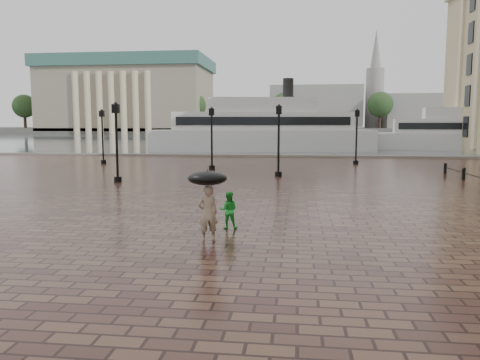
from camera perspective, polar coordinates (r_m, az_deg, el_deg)
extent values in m
plane|color=#351C18|center=(16.37, -7.95, -4.83)|extent=(300.00, 300.00, 0.00)
plane|color=#444E53|center=(107.61, 4.78, 5.05)|extent=(240.00, 240.00, 0.00)
cube|color=slate|center=(47.78, 1.96, 2.87)|extent=(80.00, 0.60, 0.30)
cube|color=#4C4C47|center=(175.54, 5.65, 6.04)|extent=(300.00, 60.00, 2.00)
cube|color=gray|center=(171.26, -13.43, 9.55)|extent=(55.00, 30.00, 22.00)
cube|color=#37655B|center=(172.29, -13.54, 13.54)|extent=(57.00, 32.00, 4.00)
cube|color=gray|center=(165.68, 9.10, 8.71)|extent=(30.00, 22.00, 14.00)
cube|color=gray|center=(170.50, 21.04, 7.79)|extent=(25.00, 22.00, 11.00)
cylinder|color=gray|center=(167.71, 16.06, 9.54)|extent=(6.00, 6.00, 20.00)
cone|color=gray|center=(169.02, 16.22, 14.28)|extent=(5.00, 5.00, 18.00)
cylinder|color=#2D2119|center=(180.07, -24.71, 6.43)|extent=(1.00, 1.00, 8.00)
sphere|color=#223719|center=(180.17, -24.80, 8.18)|extent=(8.00, 8.00, 8.00)
cylinder|color=#2D2119|center=(166.36, -15.82, 6.81)|extent=(1.00, 1.00, 8.00)
sphere|color=#223719|center=(166.47, -15.88, 8.70)|extent=(8.00, 8.00, 8.00)
cylinder|color=#2D2119|center=(157.24, -5.61, 7.05)|extent=(1.00, 1.00, 8.00)
sphere|color=#223719|center=(157.36, -5.63, 9.05)|extent=(8.00, 8.00, 8.00)
cylinder|color=#2D2119|center=(153.54, 5.47, 7.06)|extent=(1.00, 1.00, 8.00)
sphere|color=#223719|center=(153.66, 5.49, 9.11)|extent=(8.00, 8.00, 8.00)
cylinder|color=#2D2119|center=(155.64, 16.66, 6.80)|extent=(1.00, 1.00, 8.00)
sphere|color=#223719|center=(155.76, 16.73, 8.82)|extent=(8.00, 8.00, 8.00)
cylinder|color=#2D2119|center=(163.32, 27.15, 6.33)|extent=(1.00, 1.00, 8.00)
sphere|color=#223719|center=(163.44, 27.26, 8.25)|extent=(8.00, 8.00, 8.00)
cylinder|color=black|center=(30.75, 25.60, 0.58)|extent=(0.20, 0.20, 0.60)
sphere|color=black|center=(30.72, 25.63, 1.17)|extent=(0.22, 0.22, 0.22)
cylinder|color=black|center=(34.07, 23.73, 1.22)|extent=(0.20, 0.20, 0.60)
sphere|color=black|center=(34.04, 23.76, 1.75)|extent=(0.22, 0.22, 0.22)
cylinder|color=black|center=(27.61, -14.67, 0.08)|extent=(0.44, 0.44, 0.30)
cylinder|color=black|center=(27.46, -14.79, 3.91)|extent=(0.14, 0.14, 4.00)
cube|color=black|center=(27.45, -14.93, 8.40)|extent=(0.35, 0.35, 0.50)
sphere|color=beige|center=(27.45, -14.93, 8.40)|extent=(0.28, 0.28, 0.28)
cylinder|color=black|center=(29.67, 4.69, 0.73)|extent=(0.44, 0.44, 0.30)
cylinder|color=black|center=(29.53, 4.72, 4.30)|extent=(0.14, 0.14, 4.00)
cube|color=black|center=(29.52, 4.77, 8.48)|extent=(0.35, 0.35, 0.50)
sphere|color=beige|center=(29.52, 4.77, 8.48)|extent=(0.28, 0.28, 0.28)
cylinder|color=black|center=(40.94, -16.31, 2.15)|extent=(0.44, 0.44, 0.30)
cylinder|color=black|center=(40.84, -16.40, 4.74)|extent=(0.14, 0.14, 4.00)
cube|color=black|center=(40.83, -16.50, 7.76)|extent=(0.35, 0.35, 0.50)
sphere|color=beige|center=(40.83, -16.50, 7.76)|extent=(0.28, 0.28, 0.28)
cylinder|color=black|center=(39.90, 13.93, 2.11)|extent=(0.44, 0.44, 0.30)
cylinder|color=black|center=(39.80, 14.00, 4.77)|extent=(0.14, 0.14, 4.00)
cube|color=black|center=(39.78, 14.09, 7.86)|extent=(0.35, 0.35, 0.50)
sphere|color=beige|center=(39.78, 14.09, 7.86)|extent=(0.28, 0.28, 0.28)
cylinder|color=black|center=(34.19, -3.44, 1.55)|extent=(0.44, 0.44, 0.30)
cylinder|color=black|center=(34.07, -3.46, 4.65)|extent=(0.14, 0.14, 4.00)
cube|color=black|center=(34.05, -3.49, 8.26)|extent=(0.35, 0.35, 0.50)
sphere|color=beige|center=(34.05, -3.49, 8.26)|extent=(0.28, 0.28, 0.28)
imported|color=gray|center=(13.20, -3.96, -4.09)|extent=(0.68, 0.58, 1.58)
imported|color=green|center=(14.77, -1.40, -3.70)|extent=(0.61, 0.49, 1.18)
cube|color=silver|center=(57.74, 2.63, 4.83)|extent=(27.56, 10.78, 2.58)
cube|color=silver|center=(57.71, 2.65, 7.18)|extent=(22.12, 9.05, 2.15)
cube|color=silver|center=(57.75, 2.66, 9.10)|extent=(13.53, 7.00, 1.72)
cylinder|color=black|center=(58.24, 5.89, 10.96)|extent=(1.29, 1.29, 2.58)
cube|color=black|center=(54.87, 2.91, 7.20)|extent=(20.16, 3.46, 0.97)
cube|color=black|center=(60.54, 2.40, 7.16)|extent=(20.16, 3.46, 0.97)
cube|color=silver|center=(65.66, 26.04, 4.21)|extent=(23.00, 8.56, 2.16)
cube|color=silver|center=(65.63, 26.13, 5.93)|extent=(18.45, 7.21, 1.80)
cube|color=silver|center=(65.64, 26.20, 7.34)|extent=(11.26, 5.64, 1.44)
cube|color=black|center=(63.29, 26.53, 5.90)|extent=(16.91, 2.55, 0.81)
cube|color=black|center=(67.97, 25.75, 5.95)|extent=(16.91, 2.55, 0.81)
cylinder|color=black|center=(13.10, -3.98, -1.71)|extent=(0.02, 0.02, 0.95)
ellipsoid|color=black|center=(13.05, -3.99, 0.22)|extent=(1.10, 1.10, 0.39)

